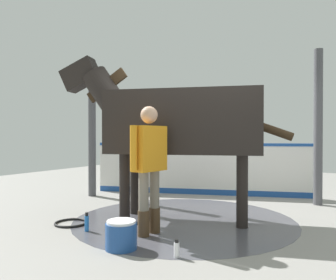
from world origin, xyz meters
The scene contains 11 objects.
ground_plane centered at (0.00, 0.00, -0.01)m, with size 16.00×16.00×0.02m, color gray.
wet_patch centered at (0.35, 0.23, 0.00)m, with size 3.33×3.33×0.00m, color #4C4C54.
barrier_wall centered at (1.05, -1.93, 0.52)m, with size 4.48×1.51×1.12m.
roof_post_near centered at (2.99, -0.63, 1.44)m, with size 0.16×0.16×2.88m, color #4C4C51.
roof_post_far centered at (-1.29, -2.00, 1.44)m, with size 0.16×0.16×2.88m, color #4C4C51.
horse centered at (0.46, 0.27, 1.48)m, with size 3.48×1.58×2.54m.
handler centered at (0.40, 1.13, 0.96)m, with size 0.28×0.67×1.66m.
wash_bucket centered at (0.37, 1.76, 0.16)m, with size 0.36×0.36×0.32m.
bottle_shampoo centered at (-0.30, 1.68, 0.09)m, with size 0.06×0.06×0.19m.
bottle_spray centered at (1.20, 1.42, 0.12)m, with size 0.06×0.06×0.25m.
hose_coil centered at (1.66, 1.26, 0.02)m, with size 0.47×0.47×0.03m, color black.
Camera 1 is at (-1.96, 4.76, 1.28)m, focal length 35.82 mm.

